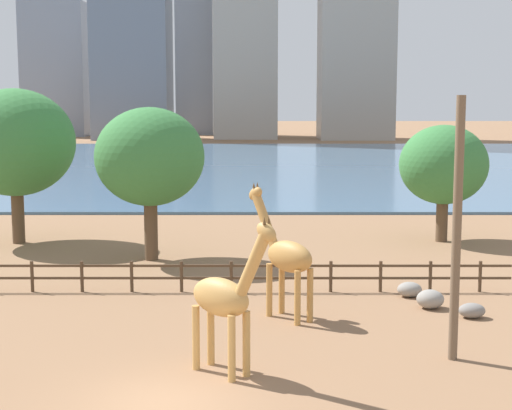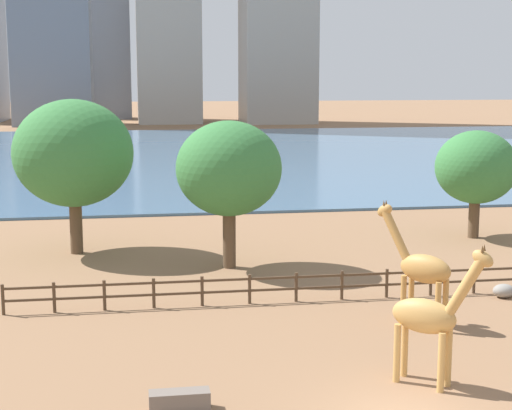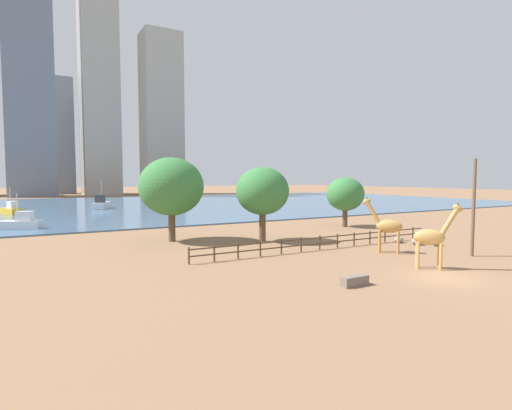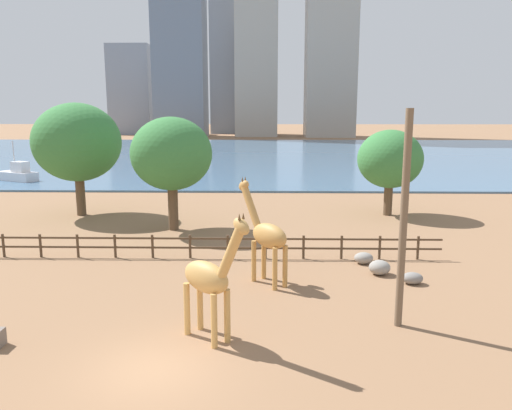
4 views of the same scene
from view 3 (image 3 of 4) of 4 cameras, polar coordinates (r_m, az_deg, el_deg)
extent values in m
plane|color=#8C6647|center=(99.13, -15.89, 0.02)|extent=(400.00, 400.00, 0.00)
cube|color=#476B8C|center=(96.21, -15.47, -0.02)|extent=(180.00, 86.00, 0.20)
cylinder|color=tan|center=(31.64, 24.69, -6.50)|extent=(0.32, 0.32, 1.93)
cylinder|color=tan|center=(31.06, 24.89, -6.69)|extent=(0.32, 0.32, 1.93)
cylinder|color=tan|center=(31.40, 21.99, -6.50)|extent=(0.32, 0.32, 1.93)
cylinder|color=tan|center=(30.82, 22.15, -6.70)|extent=(0.32, 0.32, 1.93)
ellipsoid|color=tan|center=(31.02, 23.50, -4.24)|extent=(2.13, 2.09, 1.12)
cylinder|color=tan|center=(31.12, 25.92, -2.12)|extent=(1.18, 1.15, 2.05)
ellipsoid|color=tan|center=(31.15, 26.87, -0.40)|extent=(0.83, 0.82, 0.72)
cone|color=brown|center=(31.21, 26.86, 0.21)|extent=(0.14, 0.14, 0.20)
cone|color=brown|center=(31.04, 26.93, 0.19)|extent=(0.14, 0.14, 0.20)
cylinder|color=#C18C47|center=(36.21, 17.21, -5.00)|extent=(0.32, 0.32, 1.97)
cylinder|color=#C18C47|center=(36.81, 17.28, -4.86)|extent=(0.32, 0.32, 1.97)
cylinder|color=#C18C47|center=(36.15, 19.64, -5.07)|extent=(0.32, 0.32, 1.97)
cylinder|color=#C18C47|center=(36.75, 19.66, -4.93)|extent=(0.32, 0.32, 1.97)
ellipsoid|color=#C18C47|center=(36.30, 18.49, -2.89)|extent=(2.06, 2.23, 1.14)
cylinder|color=#C18C47|center=(36.26, 16.37, -1.00)|extent=(1.17, 1.31, 2.06)
ellipsoid|color=#C18C47|center=(36.24, 15.53, 0.50)|extent=(0.81, 0.87, 0.75)
cone|color=brown|center=(36.13, 15.53, 1.01)|extent=(0.15, 0.15, 0.21)
cone|color=brown|center=(36.31, 15.55, 1.03)|extent=(0.15, 0.15, 0.21)
cylinder|color=brown|center=(37.33, 28.64, -0.35)|extent=(0.28, 0.28, 8.05)
ellipsoid|color=gray|center=(41.82, 24.45, -4.98)|extent=(0.98, 0.73, 0.55)
ellipsoid|color=gray|center=(41.62, 21.97, -4.83)|extent=(1.05, 0.96, 0.72)
ellipsoid|color=gray|center=(42.40, 19.72, -4.70)|extent=(0.99, 0.81, 0.61)
cube|color=#72665B|center=(25.09, 13.90, -10.48)|extent=(1.80, 0.60, 0.60)
cylinder|color=#4C3826|center=(30.50, -9.57, -7.17)|extent=(0.14, 0.14, 1.30)
cylinder|color=#4C3826|center=(31.25, -5.99, -6.87)|extent=(0.14, 0.14, 1.30)
cylinder|color=#4C3826|center=(32.11, -2.58, -6.56)|extent=(0.14, 0.14, 1.30)
cylinder|color=#4C3826|center=(33.08, 0.63, -6.25)|extent=(0.14, 0.14, 1.30)
cylinder|color=#4C3826|center=(34.14, 3.64, -5.94)|extent=(0.14, 0.14, 1.30)
cylinder|color=#4C3826|center=(35.30, 6.46, -5.63)|extent=(0.14, 0.14, 1.30)
cylinder|color=#4C3826|center=(36.53, 9.10, -5.33)|extent=(0.14, 0.14, 1.30)
cylinder|color=#4C3826|center=(37.84, 11.55, -5.04)|extent=(0.14, 0.14, 1.30)
cylinder|color=#4C3826|center=(39.21, 13.84, -4.76)|extent=(0.14, 0.14, 1.30)
cylinder|color=#4C3826|center=(40.64, 15.96, -4.49)|extent=(0.14, 0.14, 1.30)
cylinder|color=#4C3826|center=(42.12, 17.94, -4.24)|extent=(0.14, 0.14, 1.30)
cylinder|color=#4C3826|center=(43.65, 19.78, -4.00)|extent=(0.14, 0.14, 1.30)
cylinder|color=#4C3826|center=(45.22, 21.49, -3.77)|extent=(0.14, 0.14, 1.30)
cube|color=#4C3826|center=(36.85, 9.86, -4.54)|extent=(26.10, 0.08, 0.10)
cube|color=#4C3826|center=(36.93, 9.85, -5.34)|extent=(26.10, 0.08, 0.10)
cylinder|color=brown|center=(40.62, 0.93, -3.14)|extent=(0.67, 0.67, 3.00)
ellipsoid|color=#387A3D|center=(40.33, 0.94, 2.02)|extent=(5.38, 5.38, 4.84)
cylinder|color=brown|center=(54.04, 12.59, -1.80)|extent=(0.65, 0.65, 2.37)
ellipsoid|color=#387A3D|center=(53.82, 12.64, 1.54)|extent=(4.91, 4.91, 4.42)
cylinder|color=brown|center=(41.60, -11.92, -3.06)|extent=(0.69, 0.69, 2.98)
ellipsoid|color=#387A3D|center=(41.31, -12.00, 2.60)|extent=(6.54, 6.54, 5.89)
cube|color=gold|center=(80.76, -31.57, -0.75)|extent=(3.83, 5.50, 1.04)
cube|color=silver|center=(80.08, -31.43, 0.04)|extent=(1.90, 2.22, 1.25)
cylinder|color=silver|center=(80.87, -31.70, 0.91)|extent=(0.16, 0.16, 3.63)
cube|color=silver|center=(57.27, -30.66, -2.44)|extent=(5.20, 3.66, 0.98)
cube|color=silver|center=(56.91, -30.14, -1.36)|extent=(2.10, 1.81, 1.18)
cylinder|color=silver|center=(57.20, -30.96, -0.23)|extent=(0.16, 0.16, 3.44)
cube|color=silver|center=(86.97, -21.22, -0.06)|extent=(4.52, 6.88, 1.29)
cube|color=#333338|center=(86.10, -21.37, 0.85)|extent=(2.29, 2.74, 1.55)
cylinder|color=silver|center=(87.14, -21.22, 1.87)|extent=(0.16, 0.16, 4.53)
cube|color=gray|center=(179.84, -25.93, 8.81)|extent=(8.38, 8.61, 46.01)
cube|color=#ADA89E|center=(165.19, -13.37, 12.45)|extent=(14.57, 13.06, 62.53)
cube|color=slate|center=(162.83, -29.81, 18.70)|extent=(15.04, 13.28, 98.78)
cube|color=#ADA89E|center=(168.00, -21.56, 17.03)|extent=(12.85, 15.67, 90.65)
camera|label=1|loc=(25.88, 68.75, 4.54)|focal=55.00mm
camera|label=2|loc=(16.48, 77.03, 12.50)|focal=55.00mm
camera|label=4|loc=(26.77, 56.65, 5.32)|focal=35.00mm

